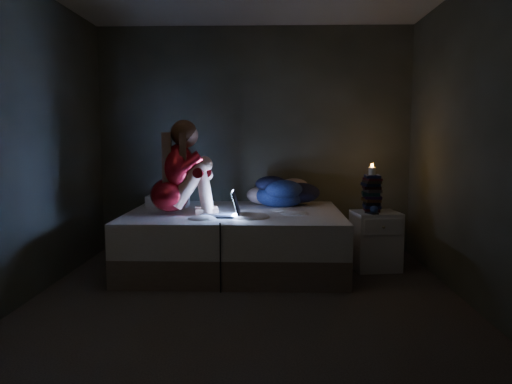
{
  "coord_description": "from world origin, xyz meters",
  "views": [
    {
      "loc": [
        0.2,
        -3.94,
        1.35
      ],
      "look_at": [
        0.05,
        1.0,
        0.8
      ],
      "focal_mm": 35.14,
      "sensor_mm": 36.0,
      "label": 1
    }
  ],
  "objects_px": {
    "laptop": "(219,203)",
    "phone": "(370,213)",
    "bed": "(235,240)",
    "woman": "(169,167)",
    "nightstand": "(375,241)",
    "candle": "(372,172)"
  },
  "relations": [
    {
      "from": "laptop",
      "to": "phone",
      "type": "distance_m",
      "value": 1.49
    },
    {
      "from": "bed",
      "to": "laptop",
      "type": "bearing_deg",
      "value": -108.95
    },
    {
      "from": "woman",
      "to": "laptop",
      "type": "bearing_deg",
      "value": -21.99
    },
    {
      "from": "laptop",
      "to": "nightstand",
      "type": "bearing_deg",
      "value": 12.13
    },
    {
      "from": "nightstand",
      "to": "phone",
      "type": "distance_m",
      "value": 0.33
    },
    {
      "from": "bed",
      "to": "laptop",
      "type": "xyz_separation_m",
      "value": [
        -0.12,
        -0.36,
        0.43
      ]
    },
    {
      "from": "laptop",
      "to": "phone",
      "type": "height_order",
      "value": "laptop"
    },
    {
      "from": "candle",
      "to": "nightstand",
      "type": "bearing_deg",
      "value": -55.61
    },
    {
      "from": "woman",
      "to": "nightstand",
      "type": "distance_m",
      "value": 2.19
    },
    {
      "from": "laptop",
      "to": "phone",
      "type": "bearing_deg",
      "value": 8.57
    },
    {
      "from": "bed",
      "to": "nightstand",
      "type": "distance_m",
      "value": 1.43
    },
    {
      "from": "candle",
      "to": "phone",
      "type": "bearing_deg",
      "value": -105.57
    },
    {
      "from": "bed",
      "to": "nightstand",
      "type": "xyz_separation_m",
      "value": [
        1.43,
        0.0,
        0.0
      ]
    },
    {
      "from": "bed",
      "to": "laptop",
      "type": "relative_size",
      "value": 5.74
    },
    {
      "from": "woman",
      "to": "phone",
      "type": "bearing_deg",
      "value": -5.34
    },
    {
      "from": "woman",
      "to": "phone",
      "type": "relative_size",
      "value": 6.6
    },
    {
      "from": "candle",
      "to": "woman",
      "type": "bearing_deg",
      "value": -171.3
    },
    {
      "from": "laptop",
      "to": "candle",
      "type": "relative_size",
      "value": 4.67
    },
    {
      "from": "woman",
      "to": "candle",
      "type": "height_order",
      "value": "woman"
    },
    {
      "from": "nightstand",
      "to": "candle",
      "type": "distance_m",
      "value": 0.7
    },
    {
      "from": "phone",
      "to": "woman",
      "type": "bearing_deg",
      "value": 167.73
    },
    {
      "from": "laptop",
      "to": "bed",
      "type": "bearing_deg",
      "value": 70.16
    }
  ]
}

